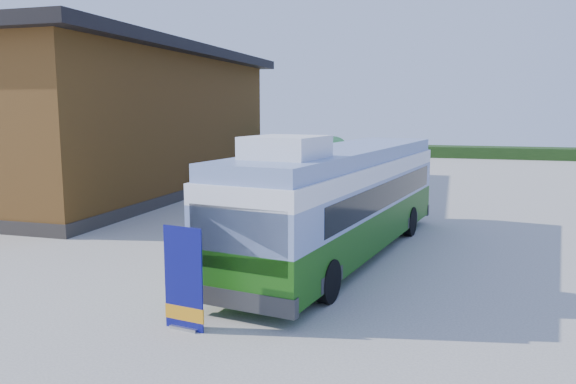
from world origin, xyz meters
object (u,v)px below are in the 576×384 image
(bus, at_px, (342,197))
(picnic_table, at_px, (251,232))
(slurry_tanker, at_px, (326,155))
(banner, at_px, (184,288))
(person_b, at_px, (351,188))
(person_a, at_px, (214,180))

(bus, bearing_deg, picnic_table, -160.44)
(picnic_table, distance_m, slurry_tanker, 19.73)
(banner, height_order, slurry_tanker, slurry_tanker)
(banner, xyz_separation_m, person_b, (0.67, 14.90, 0.00))
(person_b, distance_m, slurry_tanker, 11.30)
(person_b, bearing_deg, bus, 22.86)
(bus, relative_size, person_b, 7.25)
(banner, xyz_separation_m, picnic_table, (-0.78, 6.00, -0.21))
(person_a, height_order, slurry_tanker, slurry_tanker)
(bus, bearing_deg, slurry_tanker, 113.58)
(banner, xyz_separation_m, slurry_tanker, (-2.89, 25.60, 0.60))
(banner, bearing_deg, person_a, 121.44)
(picnic_table, bearing_deg, banner, -65.80)
(slurry_tanker, bearing_deg, person_b, -70.09)
(bus, xyz_separation_m, picnic_table, (-2.69, -0.48, -1.14))
(bus, xyz_separation_m, banner, (-1.91, -6.48, -0.93))
(banner, distance_m, person_a, 17.36)
(bus, bearing_deg, person_a, 140.61)
(banner, distance_m, person_b, 14.91)
(person_a, xyz_separation_m, person_b, (7.16, -1.20, 0.03))
(banner, bearing_deg, picnic_table, 106.91)
(bus, distance_m, person_a, 12.81)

